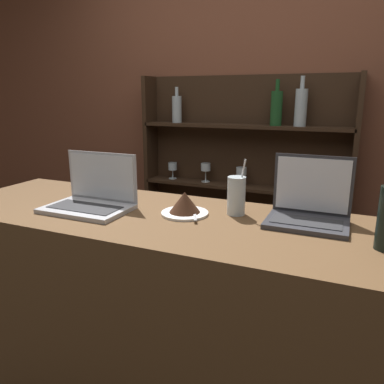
{
  "coord_description": "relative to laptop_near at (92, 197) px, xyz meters",
  "views": [
    {
      "loc": [
        0.6,
        -0.94,
        1.49
      ],
      "look_at": [
        0.04,
        0.35,
        1.13
      ],
      "focal_mm": 35.0,
      "sensor_mm": 36.0,
      "label": 1
    }
  ],
  "objects": [
    {
      "name": "bar_counter",
      "position": [
        0.39,
        0.04,
        -0.56
      ],
      "size": [
        2.12,
        0.64,
        1.03
      ],
      "color": "brown",
      "rests_on": "ground_plane"
    },
    {
      "name": "back_wall",
      "position": [
        0.39,
        1.29,
        0.27
      ],
      "size": [
        7.0,
        0.06,
        2.7
      ],
      "color": "brown",
      "rests_on": "ground_plane"
    },
    {
      "name": "back_shelf",
      "position": [
        0.32,
        1.21,
        -0.22
      ],
      "size": [
        1.41,
        0.18,
        1.62
      ],
      "color": "#332114",
      "rests_on": "ground_plane"
    },
    {
      "name": "laptop_near",
      "position": [
        0.0,
        0.0,
        0.0
      ],
      "size": [
        0.35,
        0.23,
        0.23
      ],
      "color": "#ADADB2",
      "rests_on": "bar_counter"
    },
    {
      "name": "laptop_far",
      "position": [
        0.86,
        0.18,
        0.01
      ],
      "size": [
        0.29,
        0.21,
        0.25
      ],
      "color": "#333338",
      "rests_on": "bar_counter"
    },
    {
      "name": "cake_plate",
      "position": [
        0.39,
        0.08,
        -0.01
      ],
      "size": [
        0.19,
        0.19,
        0.09
      ],
      "color": "white",
      "rests_on": "bar_counter"
    },
    {
      "name": "water_glass",
      "position": [
        0.58,
        0.16,
        0.03
      ],
      "size": [
        0.07,
        0.07,
        0.23
      ],
      "color": "silver",
      "rests_on": "bar_counter"
    }
  ]
}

